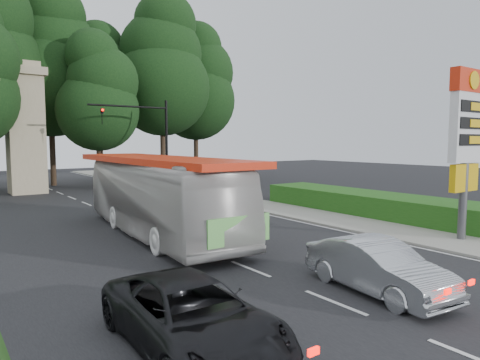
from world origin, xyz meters
TOP-DOWN VIEW (x-y plane):
  - ground at (0.00, 0.00)m, footprint 120.00×120.00m
  - road_surface at (0.00, 12.00)m, footprint 14.00×80.00m
  - sidewalk_right at (8.50, 12.00)m, footprint 3.00×80.00m
  - hedge at (11.50, 8.00)m, footprint 3.00×14.00m
  - gas_station_pylon at (9.20, 1.99)m, footprint 2.10×0.45m
  - traffic_signal_mast at (5.68, 24.00)m, footprint 6.10×0.35m
  - monument at (-2.00, 30.00)m, footprint 3.00×3.00m
  - tree_center_right at (1.00, 35.00)m, footprint 9.24×9.24m
  - tree_east_near at (6.00, 37.00)m, footprint 8.12×8.12m
  - tree_east_mid at (11.00, 33.00)m, footprint 9.52×9.52m
  - tree_far_east at (16.00, 35.00)m, footprint 8.68×8.68m
  - tree_monument_right at (3.50, 29.50)m, footprint 6.72×6.72m
  - transit_bus at (-0.13, 10.33)m, footprint 3.79×12.31m
  - sedan_silver at (1.50, 0.36)m, footprint 2.01×4.46m
  - suv_charcoal at (-4.07, 0.53)m, footprint 2.40×4.96m

SIDE VIEW (x-z plane):
  - ground at x=0.00m, z-range 0.00..0.00m
  - road_surface at x=0.00m, z-range 0.00..0.02m
  - sidewalk_right at x=8.50m, z-range 0.00..0.12m
  - hedge at x=11.50m, z-range 0.00..1.20m
  - suv_charcoal at x=-4.07m, z-range 0.00..1.36m
  - sedan_silver at x=1.50m, z-range 0.00..1.42m
  - transit_bus at x=-0.13m, z-range 0.00..3.38m
  - gas_station_pylon at x=9.20m, z-range 1.02..7.87m
  - traffic_signal_mast at x=5.68m, z-range 1.07..8.27m
  - monument at x=-2.00m, z-range 0.08..10.13m
  - tree_monument_right at x=3.50m, z-range 1.41..14.61m
  - tree_east_near at x=6.00m, z-range 1.71..17.66m
  - tree_far_east at x=16.00m, z-range 1.83..18.88m
  - tree_center_right at x=1.00m, z-range 1.94..20.09m
  - tree_east_mid at x=11.00m, z-range 2.00..20.70m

